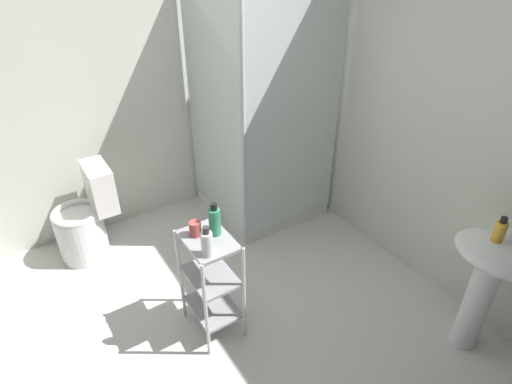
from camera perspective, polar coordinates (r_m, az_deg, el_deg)
ground_plane at (r=2.78m, az=-7.45°, el=-23.23°), size 4.20×4.20×0.02m
wall_back at (r=3.01m, az=24.57°, el=9.53°), size 4.20×0.14×2.50m
wall_left at (r=3.54m, az=-22.68°, el=13.06°), size 0.10×4.20×2.50m
shower_stall at (r=3.71m, az=0.23°, el=3.08°), size 0.92×0.92×2.00m
pedestal_sink at (r=2.79m, az=29.01°, el=-9.91°), size 0.46×0.37×0.81m
toilet at (r=3.57m, az=-22.17°, el=-3.71°), size 0.37×0.49×0.76m
storage_cart at (r=2.66m, az=-6.17°, el=-11.52°), size 0.38×0.28×0.74m
hand_soap_bottle at (r=2.64m, az=30.30°, el=-4.57°), size 0.06×0.06×0.15m
body_wash_bottle_green at (r=2.44m, az=-5.66°, el=-3.94°), size 0.07×0.07×0.21m
lotion_bottle_white at (r=2.30m, az=-6.71°, el=-6.93°), size 0.07×0.07×0.19m
rinse_cup at (r=2.48m, az=-8.30°, el=-4.96°), size 0.07×0.07×0.09m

